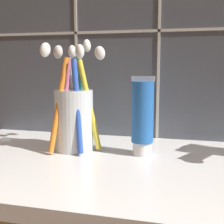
% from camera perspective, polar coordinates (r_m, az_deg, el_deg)
% --- Properties ---
extents(sink_counter, '(0.66, 0.34, 0.02)m').
position_cam_1_polar(sink_counter, '(0.47, 3.81, -10.34)').
color(sink_counter, white).
rests_on(sink_counter, ground).
extents(toothbrush_cup, '(0.10, 0.11, 0.19)m').
position_cam_1_polar(toothbrush_cup, '(0.52, -6.96, -0.38)').
color(toothbrush_cup, silver).
rests_on(toothbrush_cup, sink_counter).
extents(toothpaste_tube, '(0.04, 0.03, 0.13)m').
position_cam_1_polar(toothpaste_tube, '(0.49, 5.60, -0.87)').
color(toothpaste_tube, white).
rests_on(toothpaste_tube, sink_counter).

